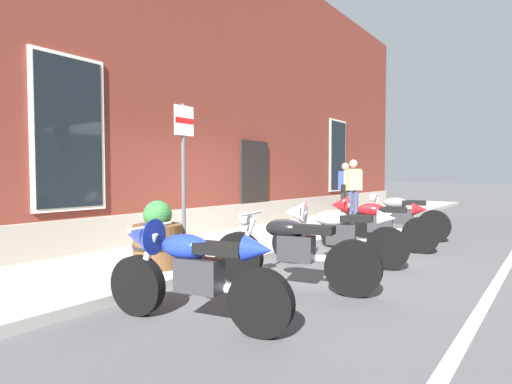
% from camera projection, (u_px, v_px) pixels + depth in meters
% --- Properties ---
extents(ground_plane, '(140.00, 140.00, 0.00)m').
position_uv_depth(ground_plane, '(282.00, 257.00, 7.00)').
color(ground_plane, '#424244').
extents(sidewalk, '(30.49, 2.53, 0.12)m').
position_uv_depth(sidewalk, '(228.00, 245.00, 7.76)').
color(sidewalk, gray).
rests_on(sidewalk, ground_plane).
extents(lane_stripe, '(30.49, 0.12, 0.01)m').
position_uv_depth(lane_stripe, '(494.00, 287.00, 5.06)').
color(lane_stripe, silver).
rests_on(lane_stripe, ground_plane).
extents(brick_pub_facade, '(24.49, 7.95, 7.19)m').
position_uv_depth(brick_pub_facade, '(82.00, 94.00, 10.74)').
color(brick_pub_facade, maroon).
rests_on(brick_pub_facade, ground_plane).
extents(motorcycle_blue_sport, '(0.72, 1.95, 0.99)m').
position_uv_depth(motorcycle_blue_sport, '(188.00, 267.00, 3.82)').
color(motorcycle_blue_sport, black).
rests_on(motorcycle_blue_sport, ground_plane).
extents(motorcycle_black_naked, '(0.72, 2.15, 0.94)m').
position_uv_depth(motorcycle_black_naked, '(291.00, 251.00, 5.01)').
color(motorcycle_black_naked, black).
rests_on(motorcycle_black_naked, ground_plane).
extents(motorcycle_white_sport, '(0.85, 2.05, 1.00)m').
position_uv_depth(motorcycle_white_sport, '(333.00, 231.00, 6.28)').
color(motorcycle_white_sport, black).
rests_on(motorcycle_white_sport, ground_plane).
extents(motorcycle_red_sport, '(0.79, 2.13, 1.02)m').
position_uv_depth(motorcycle_red_sport, '(373.00, 221.00, 7.58)').
color(motorcycle_red_sport, black).
rests_on(motorcycle_red_sport, ground_plane).
extents(motorcycle_grey_naked, '(0.71, 2.01, 1.00)m').
position_uv_depth(motorcycle_grey_naked, '(399.00, 217.00, 8.79)').
color(motorcycle_grey_naked, black).
rests_on(motorcycle_grey_naked, ground_plane).
extents(pedestrian_tan_coat, '(0.58, 0.45, 1.73)m').
position_uv_depth(pedestrian_tan_coat, '(353.00, 186.00, 11.47)').
color(pedestrian_tan_coat, '#2D3351').
rests_on(pedestrian_tan_coat, sidewalk).
extents(pedestrian_blue_top, '(0.32, 0.56, 1.67)m').
position_uv_depth(pedestrian_blue_top, '(345.00, 186.00, 12.54)').
color(pedestrian_blue_top, black).
rests_on(pedestrian_blue_top, sidewalk).
extents(parking_sign, '(0.36, 0.07, 2.36)m').
position_uv_depth(parking_sign, '(184.00, 160.00, 6.00)').
color(parking_sign, '#4C4C51').
rests_on(parking_sign, sidewalk).
extents(barrel_planter, '(0.71, 0.71, 0.94)m').
position_uv_depth(barrel_planter, '(158.00, 240.00, 5.68)').
color(barrel_planter, brown).
rests_on(barrel_planter, sidewalk).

